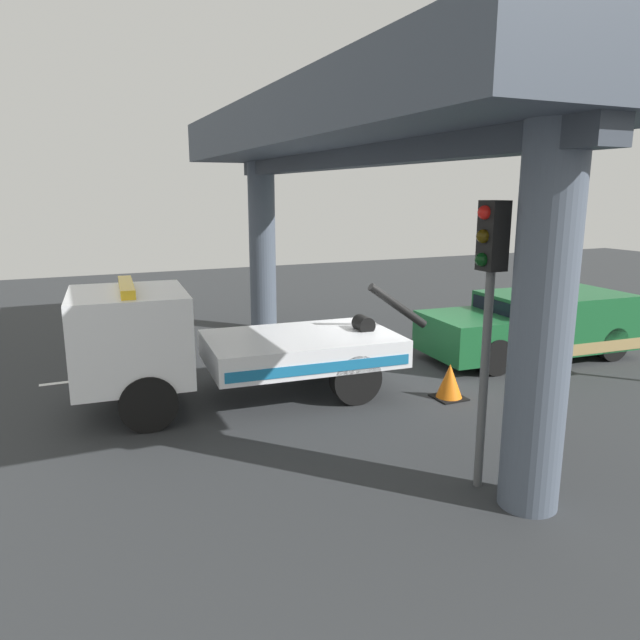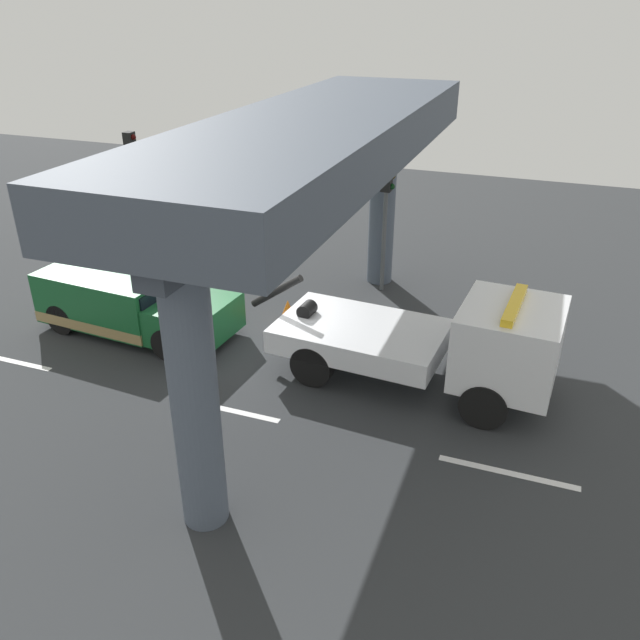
{
  "view_description": "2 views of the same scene",
  "coord_description": "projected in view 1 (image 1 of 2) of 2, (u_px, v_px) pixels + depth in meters",
  "views": [
    {
      "loc": [
        6.61,
        10.83,
        4.07
      ],
      "look_at": [
        1.79,
        -0.05,
        1.45
      ],
      "focal_mm": 32.81,
      "sensor_mm": 36.0,
      "label": 1
    },
    {
      "loc": [
        5.99,
        -12.67,
        8.05
      ],
      "look_at": [
        1.2,
        0.21,
        1.09
      ],
      "focal_mm": 36.14,
      "sensor_mm": 36.0,
      "label": 2
    }
  ],
  "objects": [
    {
      "name": "lane_stripe_east",
      "position": [
        103.0,
        378.0,
        13.04
      ],
      "size": [
        2.6,
        0.16,
        0.01
      ],
      "primitive_type": "cube",
      "color": "silver",
      "rests_on": "ground"
    },
    {
      "name": "tow_truck_white",
      "position": [
        207.0,
        343.0,
        11.29
      ],
      "size": [
        7.32,
        2.79,
        2.46
      ],
      "color": "white",
      "rests_on": "ground"
    },
    {
      "name": "lane_stripe_west",
      "position": [
        521.0,
        328.0,
        17.78
      ],
      "size": [
        2.6,
        0.16,
        0.01
      ],
      "primitive_type": "cube",
      "color": "silver",
      "rests_on": "ground"
    },
    {
      "name": "ground_plane",
      "position": [
        393.0,
        378.0,
        13.17
      ],
      "size": [
        60.0,
        40.0,
        0.1
      ],
      "primitive_type": "cube",
      "color": "#2D3033"
    },
    {
      "name": "lane_stripe_mid",
      "position": [
        344.0,
        349.0,
        15.41
      ],
      "size": [
        2.6,
        0.16,
        0.01
      ],
      "primitive_type": "cube",
      "color": "silver",
      "rests_on": "ground"
    },
    {
      "name": "traffic_light_far",
      "position": [
        489.0,
        283.0,
        7.65
      ],
      "size": [
        0.39,
        0.32,
        3.96
      ],
      "color": "#515456",
      "rests_on": "ground"
    },
    {
      "name": "overpass_structure",
      "position": [
        347.0,
        140.0,
        11.58
      ],
      "size": [
        3.6,
        12.96,
        5.9
      ],
      "color": "#4C5666",
      "rests_on": "ground"
    },
    {
      "name": "towed_van_green",
      "position": [
        535.0,
        326.0,
        14.6
      ],
      "size": [
        5.33,
        2.52,
        1.58
      ],
      "color": "#195B2D",
      "rests_on": "ground"
    },
    {
      "name": "traffic_cone_orange",
      "position": [
        449.0,
        382.0,
        11.69
      ],
      "size": [
        0.6,
        0.6,
        0.71
      ],
      "color": "orange",
      "rests_on": "ground"
    }
  ]
}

